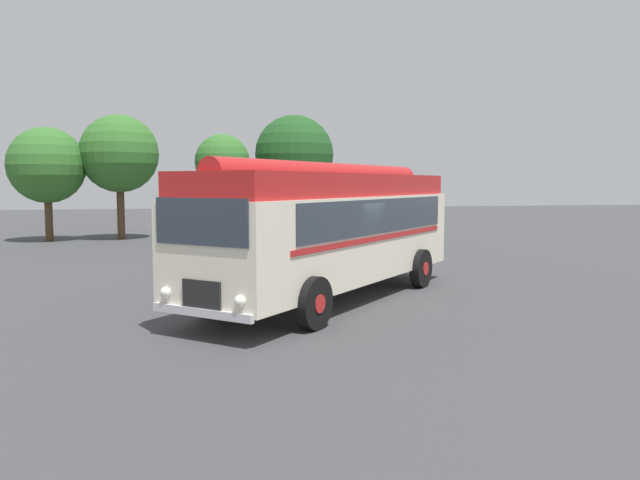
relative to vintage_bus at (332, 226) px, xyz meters
The scene contains 9 objects.
ground_plane 1.91m from the vintage_bus, 90.36° to the right, with size 120.00×120.00×0.00m, color #3D3D3F.
vintage_bus is the anchor object (origin of this frame).
car_near_left 13.86m from the vintage_bus, 88.41° to the left, with size 2.25×4.34×1.66m.
car_mid_left 13.76m from the vintage_bus, 76.65° to the left, with size 2.26×4.34×1.66m.
tree_far_left 21.66m from the vintage_bus, 119.57° to the left, with size 3.87×3.87×5.83m.
tree_left_of_centre 20.60m from the vintage_bus, 110.27° to the left, with size 4.09×4.09×6.57m.
tree_centre 19.78m from the vintage_bus, 95.02° to the left, with size 3.03×3.03×5.67m.
tree_right_of_centre 21.08m from the vintage_bus, 83.20° to the left, with size 4.58×4.58×6.92m.
traffic_cone 3.90m from the vintage_bus, 163.63° to the right, with size 0.36×0.36×0.55m, color orange.
Camera 1 is at (-3.58, -15.14, 2.98)m, focal length 35.00 mm.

